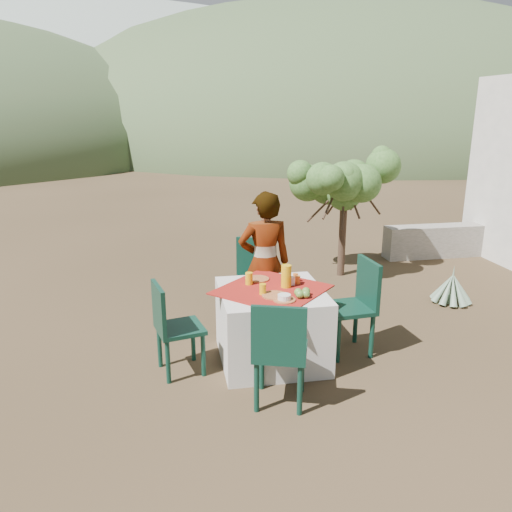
{
  "coord_description": "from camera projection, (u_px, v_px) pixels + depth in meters",
  "views": [
    {
      "loc": [
        -1.37,
        -4.27,
        2.46
      ],
      "look_at": [
        -0.47,
        0.65,
        0.99
      ],
      "focal_mm": 35.0,
      "sensor_mm": 36.0,
      "label": 1
    }
  ],
  "objects": [
    {
      "name": "hill_far_right",
      "position": [
        441.0,
        134.0,
        53.23
      ],
      "size": [
        36.0,
        36.0,
        14.0
      ],
      "primitive_type": "ellipsoid",
      "color": "slate",
      "rests_on": "ground"
    },
    {
      "name": "chair_far",
      "position": [
        253.0,
        276.0,
        5.98
      ],
      "size": [
        0.59,
        0.59,
        0.99
      ],
      "rotation": [
        0.0,
        0.0,
        -0.36
      ],
      "color": "black",
      "rests_on": "ground"
    },
    {
      "name": "glass_near",
      "position": [
        263.0,
        289.0,
        4.77
      ],
      "size": [
        0.06,
        0.06,
        0.1
      ],
      "primitive_type": "cylinder",
      "color": "#E5AB0E",
      "rests_on": "table"
    },
    {
      "name": "chair_right",
      "position": [
        356.0,
        302.0,
        5.15
      ],
      "size": [
        0.5,
        0.5,
        1.0
      ],
      "rotation": [
        0.0,
        0.0,
        4.8
      ],
      "color": "black",
      "rests_on": "ground"
    },
    {
      "name": "plate_far",
      "position": [
        258.0,
        279.0,
        5.19
      ],
      "size": [
        0.23,
        0.23,
        0.01
      ],
      "primitive_type": "cylinder",
      "color": "brown",
      "rests_on": "table"
    },
    {
      "name": "ground",
      "position": [
        314.0,
        367.0,
        4.96
      ],
      "size": [
        160.0,
        160.0,
        0.0
      ],
      "primitive_type": "plane",
      "color": "#312516",
      "rests_on": "ground"
    },
    {
      "name": "napkin_holder",
      "position": [
        291.0,
        281.0,
        5.02
      ],
      "size": [
        0.08,
        0.05,
        0.09
      ],
      "primitive_type": "cube",
      "rotation": [
        0.0,
        0.0,
        0.17
      ],
      "color": "silver",
      "rests_on": "table"
    },
    {
      "name": "fruit_cluster",
      "position": [
        302.0,
        293.0,
        4.7
      ],
      "size": [
        0.16,
        0.15,
        0.08
      ],
      "color": "#57822F",
      "rests_on": "table"
    },
    {
      "name": "hill_near_right",
      "position": [
        327.0,
        141.0,
        41.02
      ],
      "size": [
        48.0,
        48.0,
        20.0
      ],
      "primitive_type": "ellipsoid",
      "color": "#354A2A",
      "rests_on": "ground"
    },
    {
      "name": "chair_left",
      "position": [
        172.0,
        324.0,
        4.72
      ],
      "size": [
        0.51,
        0.51,
        0.92
      ],
      "rotation": [
        0.0,
        0.0,
        1.8
      ],
      "color": "black",
      "rests_on": "ground"
    },
    {
      "name": "person",
      "position": [
        265.0,
        263.0,
        5.57
      ],
      "size": [
        0.6,
        0.4,
        1.63
      ],
      "primitive_type": "imported",
      "rotation": [
        0.0,
        0.0,
        3.16
      ],
      "color": "#8C6651",
      "rests_on": "ground"
    },
    {
      "name": "white_bowl",
      "position": [
        284.0,
        297.0,
        4.62
      ],
      "size": [
        0.12,
        0.12,
        0.05
      ],
      "primitive_type": "cylinder",
      "color": "silver",
      "rests_on": "bowl_plate"
    },
    {
      "name": "shrub_tree",
      "position": [
        347.0,
        188.0,
        7.43
      ],
      "size": [
        1.44,
        1.42,
        1.7
      ],
      "color": "#453022",
      "rests_on": "ground"
    },
    {
      "name": "glass_far",
      "position": [
        249.0,
        278.0,
        5.04
      ],
      "size": [
        0.08,
        0.08,
        0.12
      ],
      "primitive_type": "cylinder",
      "color": "#E5AB0E",
      "rests_on": "table"
    },
    {
      "name": "juice_pitcher",
      "position": [
        286.0,
        276.0,
        4.95
      ],
      "size": [
        0.1,
        0.1,
        0.23
      ],
      "primitive_type": "cylinder",
      "color": "#E5AB0E",
      "rests_on": "table"
    },
    {
      "name": "hill_far_center",
      "position": [
        137.0,
        134.0,
        53.35
      ],
      "size": [
        60.0,
        60.0,
        24.0
      ],
      "primitive_type": "ellipsoid",
      "color": "slate",
      "rests_on": "ground"
    },
    {
      "name": "table",
      "position": [
        271.0,
        325.0,
        5.03
      ],
      "size": [
        1.3,
        1.3,
        0.76
      ],
      "color": "silver",
      "rests_on": "ground"
    },
    {
      "name": "agave",
      "position": [
        452.0,
        289.0,
        6.58
      ],
      "size": [
        0.54,
        0.53,
        0.57
      ],
      "rotation": [
        0.0,
        0.0,
        -0.07
      ],
      "color": "gray",
      "rests_on": "ground"
    },
    {
      "name": "chair_near",
      "position": [
        280.0,
        350.0,
        4.16
      ],
      "size": [
        0.56,
        0.56,
        0.97
      ],
      "rotation": [
        0.0,
        0.0,
        2.83
      ],
      "color": "black",
      "rests_on": "ground"
    },
    {
      "name": "plate_near",
      "position": [
        275.0,
        295.0,
        4.73
      ],
      "size": [
        0.25,
        0.25,
        0.01
      ],
      "primitive_type": "cylinder",
      "color": "brown",
      "rests_on": "table"
    },
    {
      "name": "bowl_plate",
      "position": [
        284.0,
        300.0,
        4.62
      ],
      "size": [
        0.21,
        0.21,
        0.01
      ],
      "primitive_type": "cylinder",
      "color": "brown",
      "rests_on": "table"
    },
    {
      "name": "stone_wall",
      "position": [
        456.0,
        240.0,
        8.72
      ],
      "size": [
        2.6,
        0.35,
        0.55
      ],
      "primitive_type": "cube",
      "color": "gray",
      "rests_on": "ground"
    },
    {
      "name": "jar_right",
      "position": [
        295.0,
        278.0,
        5.12
      ],
      "size": [
        0.05,
        0.05,
        0.09
      ],
      "primitive_type": "cylinder",
      "color": "orange",
      "rests_on": "table"
    },
    {
      "name": "jar_left",
      "position": [
        298.0,
        280.0,
        5.06
      ],
      "size": [
        0.05,
        0.05,
        0.08
      ],
      "primitive_type": "cylinder",
      "color": "orange",
      "rests_on": "table"
    }
  ]
}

